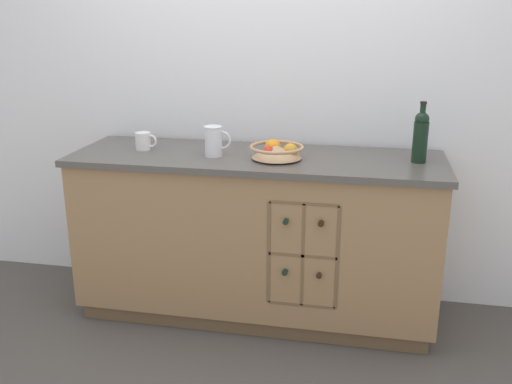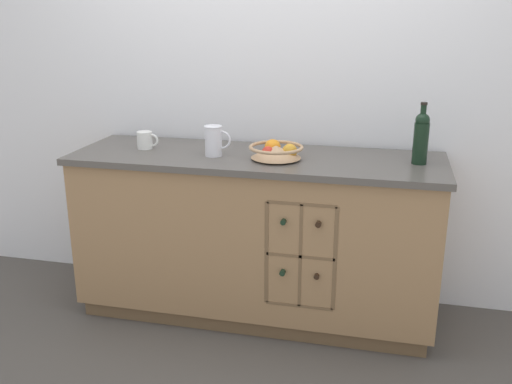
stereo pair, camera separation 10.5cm
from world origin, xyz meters
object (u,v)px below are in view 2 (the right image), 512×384
object	(u,v)px
white_pitcher	(214,140)
ceramic_mug	(145,140)
standing_wine_bottle	(421,137)
fruit_bowl	(276,150)

from	to	relation	value
white_pitcher	ceramic_mug	distance (m)	0.43
ceramic_mug	standing_wine_bottle	distance (m)	1.49
fruit_bowl	standing_wine_bottle	size ratio (longest dim) A/B	0.92
fruit_bowl	standing_wine_bottle	distance (m)	0.74
ceramic_mug	standing_wine_bottle	bearing A→B (deg)	0.52
fruit_bowl	white_pitcher	distance (m)	0.34
white_pitcher	fruit_bowl	bearing A→B (deg)	1.24
fruit_bowl	standing_wine_bottle	world-z (taller)	standing_wine_bottle
ceramic_mug	standing_wine_bottle	xyz separation A→B (m)	(1.49, 0.01, 0.09)
fruit_bowl	ceramic_mug	distance (m)	0.77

